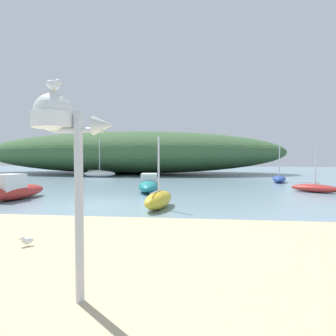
{
  "coord_description": "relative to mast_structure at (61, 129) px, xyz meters",
  "views": [
    {
      "loc": [
        4.74,
        -12.57,
        2.19
      ],
      "look_at": [
        2.43,
        7.82,
        1.45
      ],
      "focal_mm": 29.62,
      "sensor_mm": 36.0,
      "label": 1
    }
  ],
  "objects": [
    {
      "name": "sailboat_centre_water",
      "position": [
        9.27,
        15.01,
        -2.32
      ],
      "size": [
        3.02,
        2.59,
        2.85
      ],
      "color": "#B72D28",
      "rests_on": "ground"
    },
    {
      "name": "mast_structure",
      "position": [
        0.0,
        0.0,
        0.0
      ],
      "size": [
        1.13,
        0.57,
        2.88
      ],
      "color": "silver",
      "rests_on": "beach_sand"
    },
    {
      "name": "seagull_on_radar",
      "position": [
        -0.1,
        0.01,
        0.61
      ],
      "size": [
        0.16,
        0.31,
        0.22
      ],
      "color": "orange",
      "rests_on": "mast_structure"
    },
    {
      "name": "motorboat_inner_mooring",
      "position": [
        -1.4,
        14.29,
        -2.12
      ],
      "size": [
        1.85,
        4.52,
        1.16
      ],
      "color": "teal",
      "rests_on": "ground"
    },
    {
      "name": "sailboat_mid_channel",
      "position": [
        9.03,
        22.16,
        -2.26
      ],
      "size": [
        1.89,
        3.16,
        3.49
      ],
      "color": "#2D4C9E",
      "rests_on": "ground"
    },
    {
      "name": "sailboat_far_right",
      "position": [
        -9.52,
        27.08,
        -2.2
      ],
      "size": [
        3.74,
        1.56,
        4.48
      ],
      "color": "white",
      "rests_on": "ground"
    },
    {
      "name": "ground_plane",
      "position": [
        -2.85,
        8.95,
        -2.59
      ],
      "size": [
        120.0,
        120.0,
        0.0
      ],
      "primitive_type": "plane",
      "color": "#7A99A8"
    },
    {
      "name": "motorboat_off_point",
      "position": [
        -7.84,
        9.87,
        -2.07
      ],
      "size": [
        2.08,
        4.1,
        1.36
      ],
      "color": "#B72D28",
      "rests_on": "ground"
    },
    {
      "name": "seagull_mid_strand",
      "position": [
        -1.99,
        2.18,
        -2.26
      ],
      "size": [
        0.3,
        0.24,
        0.23
      ],
      "color": "orange",
      "rests_on": "beach_sand"
    },
    {
      "name": "sailboat_east_reach",
      "position": [
        0.14,
        8.22,
        -2.2
      ],
      "size": [
        1.28,
        2.9,
        3.12
      ],
      "color": "gold",
      "rests_on": "ground"
    },
    {
      "name": "distant_hill",
      "position": [
        -8.1,
        35.29,
        0.36
      ],
      "size": [
        43.3,
        15.87,
        5.91
      ],
      "primitive_type": "ellipsoid",
      "color": "#3D6038",
      "rests_on": "ground"
    }
  ]
}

